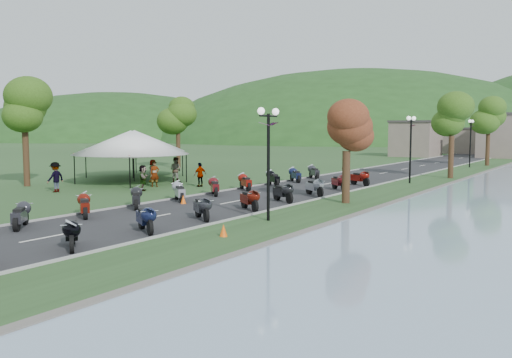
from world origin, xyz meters
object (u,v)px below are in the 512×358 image
Objects in this scene: pedestrian_a at (155,187)px; pedestrian_c at (56,192)px; pedestrian_b at (176,182)px; vendor_tent_main at (131,157)px.

pedestrian_a is 0.94× the size of pedestrian_c.
pedestrian_a is 3.35m from pedestrian_b.
pedestrian_b is (-0.92, 3.22, 0.00)m from pedestrian_a.
vendor_tent_main reaches higher than pedestrian_c.
pedestrian_b is (2.39, 2.29, -2.00)m from vendor_tent_main.
pedestrian_b reaches higher than pedestrian_a.
vendor_tent_main is 2.97× the size of pedestrian_c.
pedestrian_a is (3.31, -0.93, -2.00)m from vendor_tent_main.
vendor_tent_main is at bearing 36.48° from pedestrian_b.
pedestrian_c is (-2.19, -9.15, 0.00)m from pedestrian_b.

